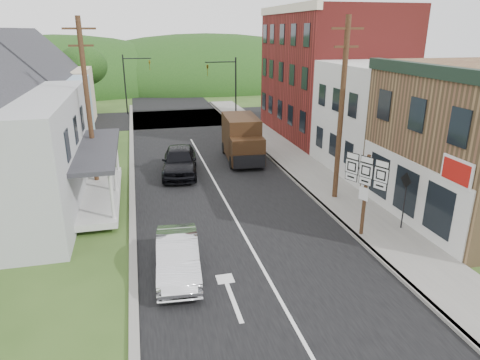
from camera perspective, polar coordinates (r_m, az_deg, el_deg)
ground at (r=18.02m, az=1.00°, el=-8.18°), size 120.00×120.00×0.00m
road at (r=27.09m, az=-4.35°, el=1.41°), size 9.00×90.00×0.02m
cross_road at (r=43.45m, az=-8.12°, el=8.15°), size 60.00×9.00×0.02m
sidewalk_right at (r=26.79m, az=8.92°, el=1.19°), size 2.80×55.00×0.15m
curb_right at (r=26.31m, az=6.20°, el=0.98°), size 0.20×55.00×0.15m
curb_left at (r=24.87m, az=-14.20°, el=-0.66°), size 0.30×55.00×0.12m
storefront_white at (r=28.09m, az=20.00°, el=7.80°), size 8.00×7.00×6.50m
storefront_red at (r=36.06m, az=11.98°, el=13.69°), size 8.00×12.00×10.00m
house_blue at (r=33.50m, az=-25.84°, el=9.53°), size 7.14×8.16×7.28m
house_cream at (r=42.36m, az=-24.19°, el=11.46°), size 7.14×8.16×7.28m
utility_pole_right at (r=21.59m, az=13.35°, el=9.06°), size 1.60×0.26×9.00m
utility_pole_left at (r=23.85m, az=-19.61°, el=9.41°), size 1.60×0.26×9.00m
traffic_signal_right at (r=40.10m, az=-1.56°, el=12.84°), size 2.87×0.20×6.00m
traffic_signal_left at (r=46.17m, az=-14.27°, el=13.14°), size 2.87×0.20×6.00m
tree_left_d at (r=47.82m, az=-20.18°, el=14.13°), size 4.80×4.80×6.94m
forested_ridge at (r=71.05m, az=-10.54°, el=12.36°), size 90.00×30.00×16.00m
silver_sedan at (r=15.65m, az=-8.29°, el=-10.10°), size 1.76×4.30×1.39m
dark_sedan at (r=26.07m, az=-8.05°, el=2.53°), size 2.64×5.24×1.71m
delivery_van at (r=28.58m, az=0.27°, el=5.50°), size 2.48×5.34×2.91m
route_sign_cluster at (r=18.13m, az=16.37°, el=-0.51°), size 0.90×1.84×3.49m
warning_sign at (r=19.51m, az=21.16°, el=-1.60°), size 0.13×0.71×2.56m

